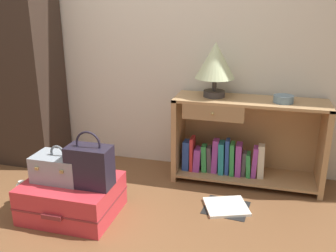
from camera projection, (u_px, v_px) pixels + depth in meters
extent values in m
cube|color=silver|center=(151.00, 16.00, 3.11)|extent=(6.40, 0.10, 2.60)
cube|color=tan|center=(179.00, 135.00, 3.10)|extent=(0.04, 0.36, 0.70)
cube|color=tan|center=(323.00, 149.00, 2.81)|extent=(0.04, 0.36, 0.70)
cube|color=tan|center=(250.00, 101.00, 2.85)|extent=(1.18, 0.36, 0.02)
cube|color=tan|center=(245.00, 175.00, 3.05)|extent=(1.10, 0.36, 0.02)
cube|color=tan|center=(249.00, 135.00, 3.12)|extent=(1.10, 0.01, 0.68)
cube|color=#9D7950|center=(213.00, 113.00, 2.78)|extent=(0.47, 0.02, 0.12)
sphere|color=#9E844C|center=(212.00, 114.00, 2.77)|extent=(0.02, 0.02, 0.02)
cube|color=#2D51B2|center=(187.00, 155.00, 3.10)|extent=(0.06, 0.10, 0.25)
cube|color=red|center=(192.00, 153.00, 3.09)|extent=(0.03, 0.13, 0.29)
cube|color=purple|center=(198.00, 159.00, 3.09)|extent=(0.06, 0.12, 0.20)
cube|color=green|center=(204.00, 158.00, 3.07)|extent=(0.05, 0.09, 0.23)
cube|color=#4C474C|center=(210.00, 159.00, 3.06)|extent=(0.05, 0.09, 0.22)
cube|color=purple|center=(215.00, 156.00, 3.04)|extent=(0.05, 0.09, 0.29)
cube|color=teal|center=(222.00, 158.00, 3.03)|extent=(0.05, 0.12, 0.27)
cube|color=#2D51B2|center=(227.00, 157.00, 3.01)|extent=(0.04, 0.09, 0.30)
cube|color=green|center=(232.00, 159.00, 3.01)|extent=(0.04, 0.12, 0.27)
cube|color=purple|center=(239.00, 159.00, 2.99)|extent=(0.05, 0.12, 0.27)
cube|color=#4C474C|center=(244.00, 164.00, 2.99)|extent=(0.03, 0.09, 0.20)
cube|color=green|center=(248.00, 165.00, 2.99)|extent=(0.04, 0.12, 0.20)
cube|color=purple|center=(255.00, 162.00, 2.96)|extent=(0.05, 0.10, 0.26)
cube|color=beige|center=(261.00, 161.00, 2.95)|extent=(0.06, 0.08, 0.28)
cylinder|color=#3D3838|center=(214.00, 94.00, 2.92)|extent=(0.17, 0.17, 0.05)
cylinder|color=#3D3838|center=(214.00, 84.00, 2.90)|extent=(0.04, 0.04, 0.10)
cone|color=beige|center=(215.00, 60.00, 2.84)|extent=(0.31, 0.31, 0.28)
cylinder|color=slate|center=(284.00, 99.00, 2.75)|extent=(0.15, 0.15, 0.06)
cube|color=#D1333D|center=(72.00, 197.00, 2.55)|extent=(0.61, 0.49, 0.25)
cube|color=maroon|center=(72.00, 197.00, 2.55)|extent=(0.62, 0.50, 0.01)
cube|color=maroon|center=(52.00, 217.00, 2.32)|extent=(0.14, 0.02, 0.03)
cube|color=#8E99A3|center=(59.00, 167.00, 2.51)|extent=(0.33, 0.22, 0.18)
torus|color=slate|center=(57.00, 153.00, 2.47)|extent=(0.11, 0.02, 0.11)
cube|color=tan|center=(37.00, 169.00, 2.41)|extent=(0.02, 0.01, 0.02)
cube|color=tan|center=(61.00, 172.00, 2.37)|extent=(0.02, 0.01, 0.02)
cube|color=#231E2D|center=(90.00, 167.00, 2.41)|extent=(0.29, 0.16, 0.28)
torus|color=#231E2D|center=(88.00, 144.00, 2.36)|extent=(0.17, 0.01, 0.17)
cylinder|color=white|center=(23.00, 194.00, 2.70)|extent=(0.07, 0.07, 0.16)
cylinder|color=silver|center=(21.00, 183.00, 2.67)|extent=(0.04, 0.04, 0.02)
cube|color=white|center=(226.00, 207.00, 2.66)|extent=(0.37, 0.36, 0.02)
cube|color=black|center=(226.00, 207.00, 2.66)|extent=(0.34, 0.31, 0.01)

